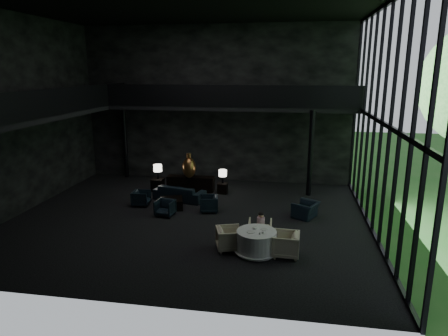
% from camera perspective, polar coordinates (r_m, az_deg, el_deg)
% --- Properties ---
extents(floor, '(14.00, 12.00, 0.02)m').
position_cam_1_polar(floor, '(16.05, -4.99, -7.29)').
color(floor, black).
rests_on(floor, ground).
extents(ceiling, '(14.00, 12.00, 0.02)m').
position_cam_1_polar(ceiling, '(15.13, -5.68, 22.25)').
color(ceiling, black).
rests_on(ceiling, ground).
extents(wall_back, '(14.00, 0.04, 8.00)m').
position_cam_1_polar(wall_back, '(20.90, -1.10, 9.01)').
color(wall_back, black).
rests_on(wall_back, ground).
extents(wall_front, '(14.00, 0.04, 8.00)m').
position_cam_1_polar(wall_front, '(9.46, -14.54, 2.54)').
color(wall_front, black).
rests_on(wall_front, ground).
extents(wall_left, '(0.04, 12.00, 8.00)m').
position_cam_1_polar(wall_left, '(18.16, -27.37, 6.72)').
color(wall_left, black).
rests_on(wall_left, ground).
extents(curtain_wall, '(0.20, 12.00, 8.00)m').
position_cam_1_polar(curtain_wall, '(14.91, 21.64, 6.04)').
color(curtain_wall, black).
rests_on(curtain_wall, ground).
extents(mezzanine_left, '(2.00, 12.00, 0.25)m').
position_cam_1_polar(mezzanine_left, '(17.58, -24.73, 6.81)').
color(mezzanine_left, black).
rests_on(mezzanine_left, wall_left).
extents(mezzanine_back, '(12.00, 2.00, 0.25)m').
position_cam_1_polar(mezzanine_back, '(19.75, 1.25, 8.72)').
color(mezzanine_back, black).
rests_on(mezzanine_back, wall_back).
extents(railing_left, '(0.06, 12.00, 1.00)m').
position_cam_1_polar(railing_left, '(16.99, -22.11, 8.89)').
color(railing_left, black).
rests_on(railing_left, mezzanine_left).
extents(railing_back, '(12.00, 0.06, 1.00)m').
position_cam_1_polar(railing_back, '(18.72, 0.81, 10.27)').
color(railing_back, black).
rests_on(railing_back, mezzanine_back).
extents(column_nw, '(0.24, 0.24, 4.00)m').
position_cam_1_polar(column_nw, '(22.34, -13.96, 3.74)').
color(column_nw, black).
rests_on(column_nw, floor).
extents(column_ne, '(0.24, 0.24, 4.00)m').
position_cam_1_polar(column_ne, '(18.88, 12.26, 2.02)').
color(column_ne, black).
rests_on(column_ne, floor).
extents(console, '(2.29, 0.52, 0.73)m').
position_cam_1_polar(console, '(19.56, -4.77, -2.24)').
color(console, black).
rests_on(console, floor).
extents(bronze_urn, '(0.64, 0.64, 1.20)m').
position_cam_1_polar(bronze_urn, '(19.09, -5.01, 0.09)').
color(bronze_urn, '#A48837').
rests_on(bronze_urn, console).
extents(side_table_left, '(0.55, 0.55, 0.60)m').
position_cam_1_polar(side_table_left, '(19.79, -9.44, -2.38)').
color(side_table_left, black).
rests_on(side_table_left, floor).
extents(table_lamp_left, '(0.41, 0.41, 0.69)m').
position_cam_1_polar(table_lamp_left, '(19.67, -9.45, -0.09)').
color(table_lamp_left, black).
rests_on(table_lamp_left, side_table_left).
extents(side_table_right, '(0.45, 0.45, 0.50)m').
position_cam_1_polar(side_table_right, '(19.15, -0.21, -2.90)').
color(side_table_right, black).
rests_on(side_table_right, floor).
extents(table_lamp_right, '(0.38, 0.38, 0.64)m').
position_cam_1_polar(table_lamp_right, '(19.00, -0.18, -0.81)').
color(table_lamp_right, black).
rests_on(table_lamp_right, side_table_right).
extents(sofa, '(2.68, 1.33, 1.01)m').
position_cam_1_polar(sofa, '(18.24, -6.37, -3.02)').
color(sofa, black).
rests_on(sofa, floor).
extents(lounge_armchair_west, '(0.66, 0.70, 0.69)m').
position_cam_1_polar(lounge_armchair_west, '(17.81, -11.73, -4.20)').
color(lounge_armchair_west, black).
rests_on(lounge_armchair_west, floor).
extents(lounge_armchair_east, '(0.78, 0.81, 0.72)m').
position_cam_1_polar(lounge_armchair_east, '(16.71, -2.17, -5.06)').
color(lounge_armchair_east, black).
rests_on(lounge_armchair_east, floor).
extents(lounge_armchair_south, '(0.73, 0.69, 0.67)m').
position_cam_1_polar(lounge_armchair_south, '(16.43, -8.41, -5.64)').
color(lounge_armchair_south, black).
rests_on(lounge_armchair_south, floor).
extents(window_armchair, '(0.93, 1.06, 0.78)m').
position_cam_1_polar(window_armchair, '(16.38, 11.59, -5.63)').
color(window_armchair, black).
rests_on(window_armchair, floor).
extents(coffee_table, '(1.18, 1.18, 0.42)m').
position_cam_1_polar(coffee_table, '(17.29, -7.52, -5.03)').
color(coffee_table, black).
rests_on(coffee_table, floor).
extents(dining_table, '(1.46, 1.46, 0.75)m').
position_cam_1_polar(dining_table, '(13.17, 4.64, -10.65)').
color(dining_table, white).
rests_on(dining_table, floor).
extents(dining_chair_north, '(0.88, 0.83, 0.87)m').
position_cam_1_polar(dining_chair_north, '(13.97, 5.17, -8.71)').
color(dining_chair_north, tan).
rests_on(dining_chair_north, floor).
extents(dining_chair_east, '(0.89, 0.95, 0.94)m').
position_cam_1_polar(dining_chair_east, '(13.02, 8.80, -10.40)').
color(dining_chair_east, '#B4AA8E').
rests_on(dining_chair_east, floor).
extents(dining_chair_west, '(1.02, 1.06, 0.88)m').
position_cam_1_polar(dining_chair_west, '(13.32, 0.76, -9.78)').
color(dining_chair_west, '#C1BA90').
rests_on(dining_chair_west, floor).
extents(child, '(0.27, 0.27, 0.59)m').
position_cam_1_polar(child, '(13.92, 5.29, -7.42)').
color(child, '#CBA4AA').
rests_on(child, dining_chair_north).
extents(plate_a, '(0.35, 0.35, 0.02)m').
position_cam_1_polar(plate_a, '(12.89, 3.82, -9.10)').
color(plate_a, white).
rests_on(plate_a, dining_table).
extents(plate_b, '(0.26, 0.26, 0.02)m').
position_cam_1_polar(plate_b, '(13.13, 5.75, -8.70)').
color(plate_b, white).
rests_on(plate_b, dining_table).
extents(saucer, '(0.17, 0.17, 0.01)m').
position_cam_1_polar(saucer, '(12.87, 5.69, -9.20)').
color(saucer, white).
rests_on(saucer, dining_table).
extents(coffee_cup, '(0.09, 0.09, 0.06)m').
position_cam_1_polar(coffee_cup, '(12.83, 5.59, -9.10)').
color(coffee_cup, white).
rests_on(coffee_cup, saucer).
extents(cereal_bowl, '(0.15, 0.15, 0.08)m').
position_cam_1_polar(cereal_bowl, '(13.14, 4.43, -8.51)').
color(cereal_bowl, white).
rests_on(cereal_bowl, dining_table).
extents(cream_pot, '(0.07, 0.07, 0.06)m').
position_cam_1_polar(cream_pot, '(12.74, 5.11, -9.31)').
color(cream_pot, '#99999E').
rests_on(cream_pot, dining_table).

